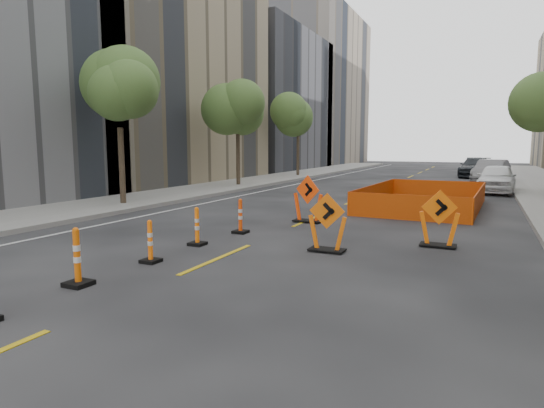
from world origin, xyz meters
The scene contains 18 objects.
ground_plane centered at (0.00, 0.00, 0.00)m, with size 140.00×140.00×0.00m, color black.
sidewalk_left centered at (-9.00, 12.00, 0.07)m, with size 4.00×90.00×0.15m, color gray.
bld_left_d centered at (-17.00, 39.20, 7.00)m, with size 12.00×16.00×14.00m, color #4C4C51.
bld_left_e centered at (-17.00, 55.60, 10.00)m, with size 12.00×20.00×20.00m, color gray.
tree_l_b centered at (-8.40, 10.00, 4.53)m, with size 2.80×2.80×5.95m.
tree_l_c centered at (-8.40, 20.00, 4.53)m, with size 2.80×2.80×5.95m.
tree_l_d centered at (-8.40, 30.00, 4.53)m, with size 2.80×2.80×5.95m.
channelizer_3 centered at (-1.27, 1.18, 0.55)m, with size 0.43×0.43×1.10m, color #D65809, non-canonical shape.
channelizer_4 centered at (-1.17, 3.08, 0.48)m, with size 0.38×0.38×0.96m, color #FF650A, non-canonical shape.
channelizer_5 centered at (-1.23, 4.98, 0.50)m, with size 0.39×0.39×1.00m, color orange, non-canonical shape.
channelizer_6 centered at (-1.00, 6.88, 0.51)m, with size 0.40×0.40×1.02m, color #DF3E09, non-canonical shape.
chevron_sign_left centered at (0.13, 9.52, 0.79)m, with size 1.06×0.63×1.58m, color #FF420A, non-canonical shape.
chevron_sign_center centered at (2.04, 5.73, 0.72)m, with size 0.96×0.57×1.44m, color #DF5B09, non-canonical shape.
chevron_sign_right centered at (4.45, 7.41, 0.73)m, with size 0.98×0.59×1.46m, color #F9650A, non-canonical shape.
safety_fence centered at (3.24, 14.88, 0.45)m, with size 4.19×7.12×0.89m, color #FF590D, non-canonical shape.
parked_car_near centered at (6.07, 22.74, 0.78)m, with size 1.85×4.61×1.57m, color white.
parked_car_mid centered at (5.89, 29.78, 0.80)m, with size 1.69×4.84×1.59m, color gray.
parked_car_far centered at (4.81, 35.52, 0.79)m, with size 2.21×5.45×1.58m, color black.
Camera 1 is at (5.40, -4.67, 2.58)m, focal length 30.00 mm.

